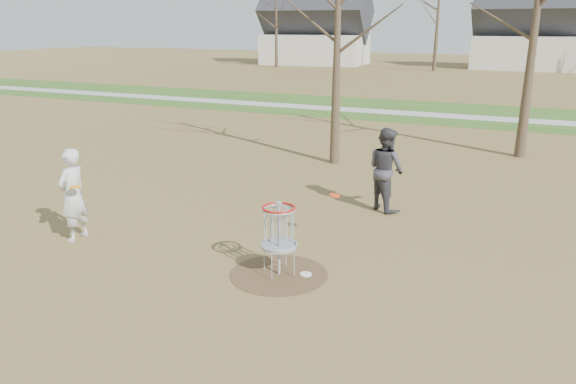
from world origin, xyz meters
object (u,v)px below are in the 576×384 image
object	(u,v)px
player_standing	(73,195)
player_throwing	(386,169)
disc_golf_basket	(279,227)
disc_grounded	(306,274)

from	to	relation	value
player_standing	player_throwing	distance (m)	7.14
player_standing	disc_golf_basket	size ratio (longest dim) A/B	1.45
player_throwing	disc_golf_basket	distance (m)	4.54
player_standing	disc_golf_basket	bearing A→B (deg)	89.56
player_standing	disc_grounded	world-z (taller)	player_standing
player_throwing	player_standing	bearing A→B (deg)	77.45
player_throwing	disc_golf_basket	bearing A→B (deg)	117.16
disc_grounded	disc_golf_basket	distance (m)	1.02
player_standing	disc_grounded	bearing A→B (deg)	91.24
player_throwing	disc_golf_basket	world-z (taller)	player_throwing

